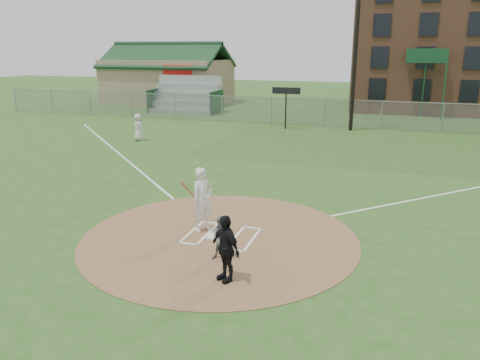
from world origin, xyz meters
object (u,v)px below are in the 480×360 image
(home_plate, at_px, (215,236))
(batter_at_plate, at_px, (203,199))
(catcher, at_px, (222,238))
(umpire, at_px, (225,248))
(ondeck_player, at_px, (138,127))

(home_plate, xyz_separation_m, batter_at_plate, (-0.55, 0.40, 1.00))
(home_plate, xyz_separation_m, catcher, (0.76, -1.41, 0.60))
(catcher, relative_size, umpire, 0.72)
(home_plate, xyz_separation_m, ondeck_player, (-10.10, 13.07, 0.80))
(batter_at_plate, bearing_deg, ondeck_player, 127.01)
(home_plate, height_order, catcher, catcher)
(catcher, bearing_deg, umpire, -76.55)
(home_plate, relative_size, batter_at_plate, 0.23)
(ondeck_player, bearing_deg, batter_at_plate, 165.10)
(catcher, bearing_deg, batter_at_plate, 115.48)
(home_plate, height_order, ondeck_player, ondeck_player)
(catcher, xyz_separation_m, ondeck_player, (-10.86, 14.47, 0.20))
(home_plate, bearing_deg, umpire, -63.47)
(umpire, xyz_separation_m, batter_at_plate, (-1.79, 2.88, 0.17))
(umpire, bearing_deg, ondeck_player, 160.05)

